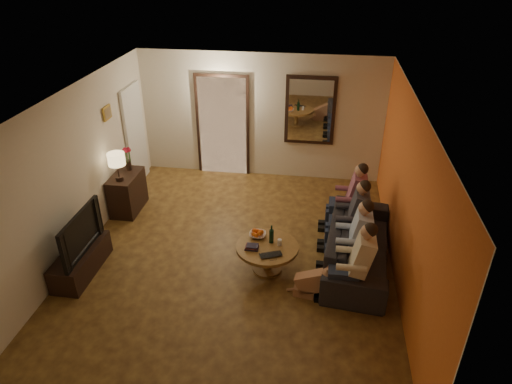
# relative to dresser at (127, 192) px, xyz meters

# --- Properties ---
(floor) EXTENTS (5.00, 6.00, 0.01)m
(floor) POSITION_rel_dresser_xyz_m (2.25, -1.15, -0.37)
(floor) COLOR #432812
(floor) RESTS_ON ground
(ceiling) EXTENTS (5.00, 6.00, 0.01)m
(ceiling) POSITION_rel_dresser_xyz_m (2.25, -1.15, 2.23)
(ceiling) COLOR white
(ceiling) RESTS_ON back_wall
(back_wall) EXTENTS (5.00, 0.02, 2.60)m
(back_wall) POSITION_rel_dresser_xyz_m (2.25, 1.85, 0.93)
(back_wall) COLOR beige
(back_wall) RESTS_ON floor
(front_wall) EXTENTS (5.00, 0.02, 2.60)m
(front_wall) POSITION_rel_dresser_xyz_m (2.25, -4.15, 0.93)
(front_wall) COLOR beige
(front_wall) RESTS_ON floor
(left_wall) EXTENTS (0.02, 6.00, 2.60)m
(left_wall) POSITION_rel_dresser_xyz_m (-0.25, -1.15, 0.93)
(left_wall) COLOR beige
(left_wall) RESTS_ON floor
(right_wall) EXTENTS (0.02, 6.00, 2.60)m
(right_wall) POSITION_rel_dresser_xyz_m (4.75, -1.15, 0.93)
(right_wall) COLOR beige
(right_wall) RESTS_ON floor
(orange_accent) EXTENTS (0.01, 6.00, 2.60)m
(orange_accent) POSITION_rel_dresser_xyz_m (4.74, -1.15, 0.93)
(orange_accent) COLOR orange
(orange_accent) RESTS_ON right_wall
(kitchen_doorway) EXTENTS (1.00, 0.06, 2.10)m
(kitchen_doorway) POSITION_rel_dresser_xyz_m (1.45, 1.83, 0.68)
(kitchen_doorway) COLOR #FFE0A5
(kitchen_doorway) RESTS_ON floor
(door_trim) EXTENTS (1.12, 0.04, 2.22)m
(door_trim) POSITION_rel_dresser_xyz_m (1.45, 1.82, 0.68)
(door_trim) COLOR black
(door_trim) RESTS_ON floor
(fridge_glimpse) EXTENTS (0.45, 0.03, 1.70)m
(fridge_glimpse) POSITION_rel_dresser_xyz_m (1.70, 1.84, 0.53)
(fridge_glimpse) COLOR silver
(fridge_glimpse) RESTS_ON floor
(mirror_frame) EXTENTS (1.00, 0.05, 1.40)m
(mirror_frame) POSITION_rel_dresser_xyz_m (3.25, 1.81, 1.13)
(mirror_frame) COLOR black
(mirror_frame) RESTS_ON back_wall
(mirror_glass) EXTENTS (0.86, 0.02, 1.26)m
(mirror_glass) POSITION_rel_dresser_xyz_m (3.25, 1.78, 1.13)
(mirror_glass) COLOR white
(mirror_glass) RESTS_ON back_wall
(white_door) EXTENTS (0.06, 0.85, 2.04)m
(white_door) POSITION_rel_dresser_xyz_m (-0.21, 1.15, 0.65)
(white_door) COLOR white
(white_door) RESTS_ON floor
(framed_art) EXTENTS (0.03, 0.28, 0.24)m
(framed_art) POSITION_rel_dresser_xyz_m (-0.22, 0.15, 1.48)
(framed_art) COLOR #B28C33
(framed_art) RESTS_ON left_wall
(art_canvas) EXTENTS (0.01, 0.22, 0.18)m
(art_canvas) POSITION_rel_dresser_xyz_m (-0.21, 0.15, 1.48)
(art_canvas) COLOR brown
(art_canvas) RESTS_ON left_wall
(dresser) EXTENTS (0.45, 0.82, 0.73)m
(dresser) POSITION_rel_dresser_xyz_m (0.00, 0.00, 0.00)
(dresser) COLOR black
(dresser) RESTS_ON floor
(table_lamp) EXTENTS (0.30, 0.30, 0.54)m
(table_lamp) POSITION_rel_dresser_xyz_m (0.00, -0.22, 0.64)
(table_lamp) COLOR beige
(table_lamp) RESTS_ON dresser
(flower_vase) EXTENTS (0.14, 0.14, 0.44)m
(flower_vase) POSITION_rel_dresser_xyz_m (0.00, 0.22, 0.59)
(flower_vase) COLOR #AF122D
(flower_vase) RESTS_ON dresser
(tv_stand) EXTENTS (0.45, 1.18, 0.39)m
(tv_stand) POSITION_rel_dresser_xyz_m (0.00, -1.87, -0.17)
(tv_stand) COLOR black
(tv_stand) RESTS_ON floor
(tv) EXTENTS (1.14, 0.15, 0.66)m
(tv) POSITION_rel_dresser_xyz_m (0.00, -1.87, 0.36)
(tv) COLOR black
(tv) RESTS_ON tv_stand
(sofa) EXTENTS (2.41, 1.15, 0.68)m
(sofa) POSITION_rel_dresser_xyz_m (4.18, -1.01, -0.03)
(sofa) COLOR black
(sofa) RESTS_ON floor
(person_a) EXTENTS (0.60, 0.40, 1.20)m
(person_a) POSITION_rel_dresser_xyz_m (4.08, -1.91, 0.23)
(person_a) COLOR tan
(person_a) RESTS_ON sofa
(person_b) EXTENTS (0.60, 0.40, 1.20)m
(person_b) POSITION_rel_dresser_xyz_m (4.08, -1.31, 0.23)
(person_b) COLOR tan
(person_b) RESTS_ON sofa
(person_c) EXTENTS (0.60, 0.40, 1.20)m
(person_c) POSITION_rel_dresser_xyz_m (4.08, -0.71, 0.23)
(person_c) COLOR tan
(person_c) RESTS_ON sofa
(person_d) EXTENTS (0.60, 0.40, 1.20)m
(person_d) POSITION_rel_dresser_xyz_m (4.08, -0.11, 0.23)
(person_d) COLOR tan
(person_d) RESTS_ON sofa
(dog) EXTENTS (0.59, 0.32, 0.56)m
(dog) POSITION_rel_dresser_xyz_m (3.51, -1.91, -0.09)
(dog) COLOR #A7704D
(dog) RESTS_ON floor
(coffee_table) EXTENTS (0.96, 0.96, 0.45)m
(coffee_table) POSITION_rel_dresser_xyz_m (2.80, -1.41, -0.14)
(coffee_table) COLOR brown
(coffee_table) RESTS_ON floor
(bowl) EXTENTS (0.26, 0.26, 0.06)m
(bowl) POSITION_rel_dresser_xyz_m (2.62, -1.19, 0.12)
(bowl) COLOR white
(bowl) RESTS_ON coffee_table
(oranges) EXTENTS (0.20, 0.20, 0.08)m
(oranges) POSITION_rel_dresser_xyz_m (2.62, -1.19, 0.18)
(oranges) COLOR #DF5712
(oranges) RESTS_ON bowl
(wine_bottle) EXTENTS (0.07, 0.07, 0.31)m
(wine_bottle) POSITION_rel_dresser_xyz_m (2.85, -1.31, 0.24)
(wine_bottle) COLOR black
(wine_bottle) RESTS_ON coffee_table
(wine_glass) EXTENTS (0.06, 0.06, 0.10)m
(wine_glass) POSITION_rel_dresser_xyz_m (2.98, -1.36, 0.13)
(wine_glass) COLOR silver
(wine_glass) RESTS_ON coffee_table
(book_stack) EXTENTS (0.20, 0.15, 0.07)m
(book_stack) POSITION_rel_dresser_xyz_m (2.58, -1.51, 0.12)
(book_stack) COLOR black
(book_stack) RESTS_ON coffee_table
(laptop) EXTENTS (0.38, 0.32, 0.03)m
(laptop) POSITION_rel_dresser_xyz_m (2.90, -1.69, 0.10)
(laptop) COLOR black
(laptop) RESTS_ON coffee_table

